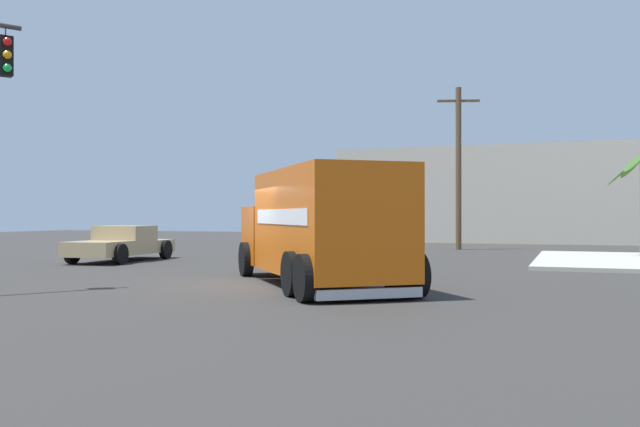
% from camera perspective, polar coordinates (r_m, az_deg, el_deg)
% --- Properties ---
extents(ground_plane, '(100.00, 100.00, 0.00)m').
position_cam_1_polar(ground_plane, '(18.12, -5.76, -5.83)').
color(ground_plane, '#33302D').
extents(delivery_truck, '(6.83, 7.75, 2.91)m').
position_cam_1_polar(delivery_truck, '(17.14, -0.10, -1.09)').
color(delivery_truck, orange).
rests_on(delivery_truck, ground).
extents(pickup_tan, '(2.65, 5.36, 1.38)m').
position_cam_1_polar(pickup_tan, '(27.61, -16.37, -2.36)').
color(pickup_tan, tan).
rests_on(pickup_tan, ground).
extents(utility_pole, '(2.14, 0.76, 8.50)m').
position_cam_1_polar(utility_pole, '(36.17, 11.62, 3.96)').
color(utility_pole, brown).
rests_on(utility_pole, ground).
extents(building_backdrop, '(19.83, 6.00, 6.30)m').
position_cam_1_polar(building_backdrop, '(47.09, 14.06, 1.50)').
color(building_backdrop, beige).
rests_on(building_backdrop, ground).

